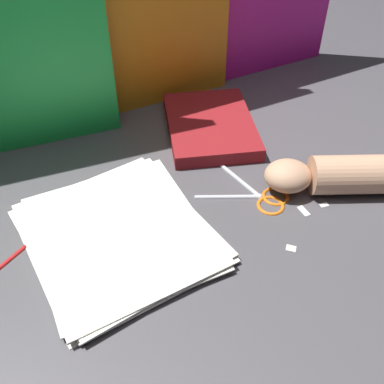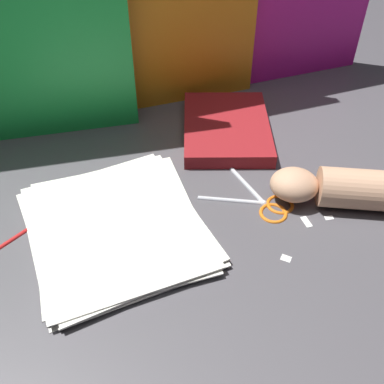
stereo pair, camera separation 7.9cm
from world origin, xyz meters
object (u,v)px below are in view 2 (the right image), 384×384
at_px(scissors, 264,201).
at_px(hand_forearm, 368,190).
at_px(paper_stack, 116,227).
at_px(book_closed, 226,128).

bearing_deg(scissors, hand_forearm, -24.62).
relative_size(paper_stack, scissors, 1.85).
height_order(book_closed, hand_forearm, hand_forearm).
bearing_deg(book_closed, scissors, -99.26).
bearing_deg(book_closed, paper_stack, -148.79).
height_order(paper_stack, book_closed, book_closed).
xyz_separation_m(book_closed, scissors, (-0.04, -0.23, -0.01)).
xyz_separation_m(paper_stack, book_closed, (0.32, 0.19, 0.01)).
relative_size(scissors, hand_forearm, 0.55).
height_order(book_closed, scissors, book_closed).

